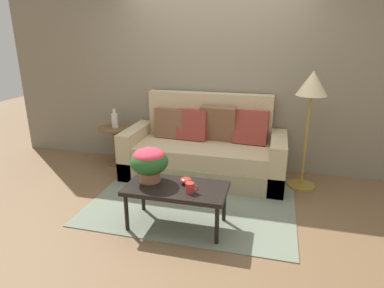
# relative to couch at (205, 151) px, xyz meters

# --- Properties ---
(ground_plane) EXTENTS (14.00, 14.00, 0.00)m
(ground_plane) POSITION_rel_couch_xyz_m (0.04, -0.75, -0.35)
(ground_plane) COLOR brown
(wall_back) EXTENTS (6.40, 0.12, 2.76)m
(wall_back) POSITION_rel_couch_xyz_m (0.04, 0.47, 1.03)
(wall_back) COLOR gray
(wall_back) RESTS_ON ground
(area_rug) EXTENTS (2.30, 1.78, 0.01)m
(area_rug) POSITION_rel_couch_xyz_m (0.04, -0.76, -0.35)
(area_rug) COLOR gray
(area_rug) RESTS_ON ground
(couch) EXTENTS (2.13, 0.89, 1.10)m
(couch) POSITION_rel_couch_xyz_m (0.00, 0.00, 0.00)
(couch) COLOR tan
(couch) RESTS_ON ground
(coffee_table) EXTENTS (1.00, 0.52, 0.44)m
(coffee_table) POSITION_rel_couch_xyz_m (0.00, -1.33, 0.04)
(coffee_table) COLOR black
(coffee_table) RESTS_ON ground
(side_table) EXTENTS (0.48, 0.48, 0.57)m
(side_table) POSITION_rel_couch_xyz_m (-1.39, 0.09, 0.04)
(side_table) COLOR brown
(side_table) RESTS_ON ground
(floor_lamp) EXTENTS (0.37, 0.37, 1.47)m
(floor_lamp) POSITION_rel_couch_xyz_m (1.28, -0.05, 0.85)
(floor_lamp) COLOR olive
(floor_lamp) RESTS_ON ground
(potted_plant) EXTENTS (0.38, 0.38, 0.35)m
(potted_plant) POSITION_rel_couch_xyz_m (-0.29, -1.27, 0.30)
(potted_plant) COLOR #A36B4C
(potted_plant) RESTS_ON coffee_table
(coffee_mug) EXTENTS (0.13, 0.08, 0.10)m
(coffee_mug) POSITION_rel_couch_xyz_m (0.17, -1.42, 0.13)
(coffee_mug) COLOR red
(coffee_mug) RESTS_ON coffee_table
(snack_bowl) EXTENTS (0.12, 0.12, 0.06)m
(snack_bowl) POSITION_rel_couch_xyz_m (0.08, -1.24, 0.12)
(snack_bowl) COLOR #B2382D
(snack_bowl) RESTS_ON coffee_table
(table_vase) EXTENTS (0.09, 0.09, 0.28)m
(table_vase) POSITION_rel_couch_xyz_m (-1.37, 0.10, 0.32)
(table_vase) COLOR silver
(table_vase) RESTS_ON side_table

